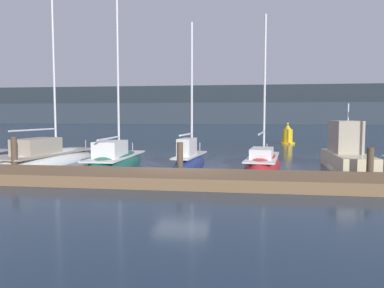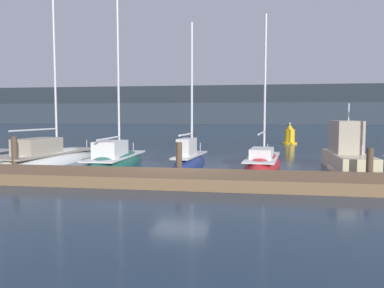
{
  "view_description": "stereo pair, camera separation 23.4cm",
  "coord_description": "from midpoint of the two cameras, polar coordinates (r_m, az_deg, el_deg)",
  "views": [
    {
      "loc": [
        2.9,
        -16.7,
        2.77
      ],
      "look_at": [
        0.0,
        3.36,
        1.2
      ],
      "focal_mm": 35.0,
      "sensor_mm": 36.0,
      "label": 1
    },
    {
      "loc": [
        3.13,
        -16.67,
        2.77
      ],
      "look_at": [
        0.0,
        3.36,
        1.2
      ],
      "focal_mm": 35.0,
      "sensor_mm": 36.0,
      "label": 2
    }
  ],
  "objects": [
    {
      "name": "ground_plane",
      "position": [
        17.18,
        -1.34,
        -4.85
      ],
      "size": [
        400.0,
        400.0,
        0.0
      ],
      "primitive_type": "plane",
      "color": "#1E3347"
    },
    {
      "name": "motorboat_berth_7",
      "position": [
        20.57,
        22.85,
        -2.36
      ],
      "size": [
        1.85,
        5.98,
        3.97
      ],
      "color": "beige",
      "rests_on": "ground"
    },
    {
      "name": "mooring_pile_1",
      "position": [
        19.77,
        -25.11,
        -1.49
      ],
      "size": [
        0.28,
        0.28,
        1.75
      ],
      "primitive_type": "cylinder",
      "color": "#4C3D2D",
      "rests_on": "ground"
    },
    {
      "name": "mooring_pile_3",
      "position": [
        17.16,
        25.8,
        -2.9
      ],
      "size": [
        0.28,
        0.28,
        1.42
      ],
      "primitive_type": "cylinder",
      "color": "#4C3D2D",
      "rests_on": "ground"
    },
    {
      "name": "sailboat_berth_3",
      "position": [
        22.78,
        -20.69,
        -2.5
      ],
      "size": [
        3.32,
        8.6,
        10.9
      ],
      "color": "white",
      "rests_on": "ground"
    },
    {
      "name": "dock",
      "position": [
        15.16,
        -2.72,
        -5.23
      ],
      "size": [
        41.66,
        2.8,
        0.45
      ],
      "primitive_type": "cube",
      "color": "brown",
      "rests_on": "ground"
    },
    {
      "name": "sailboat_berth_4",
      "position": [
        21.07,
        -11.23,
        -2.85
      ],
      "size": [
        2.14,
        6.95,
        11.28
      ],
      "color": "#195647",
      "rests_on": "ground"
    },
    {
      "name": "channel_buoy",
      "position": [
        37.08,
        14.84,
        1.18
      ],
      "size": [
        1.42,
        1.42,
        2.05
      ],
      "color": "gold",
      "rests_on": "ground"
    },
    {
      "name": "sailboat_berth_5",
      "position": [
        20.14,
        -0.04,
        -2.93
      ],
      "size": [
        1.69,
        5.16,
        8.39
      ],
      "color": "navy",
      "rests_on": "ground"
    },
    {
      "name": "sailboat_berth_6",
      "position": [
        20.93,
        11.07,
        -3.01
      ],
      "size": [
        2.65,
        6.97,
        9.04
      ],
      "color": "red",
      "rests_on": "ground"
    },
    {
      "name": "mooring_pile_2",
      "position": [
        16.69,
        -1.59,
        -2.41
      ],
      "size": [
        0.28,
        0.28,
        1.57
      ],
      "primitive_type": "cylinder",
      "color": "#4C3D2D",
      "rests_on": "ground"
    },
    {
      "name": "hillside_backdrop",
      "position": [
        129.12,
        6.47,
        5.72
      ],
      "size": [
        240.0,
        23.0,
        12.53
      ],
      "color": "#232B33",
      "rests_on": "ground"
    }
  ]
}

